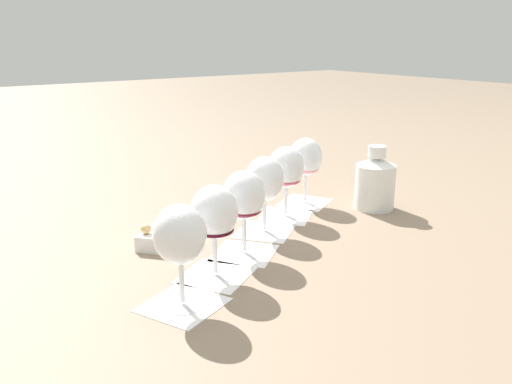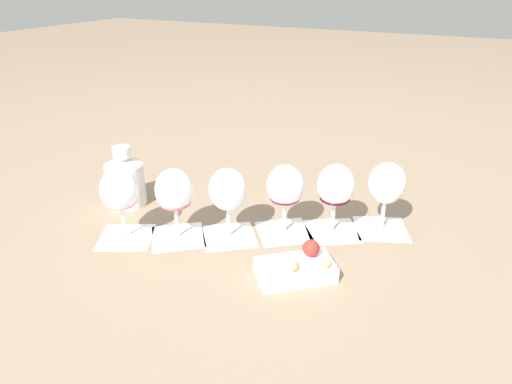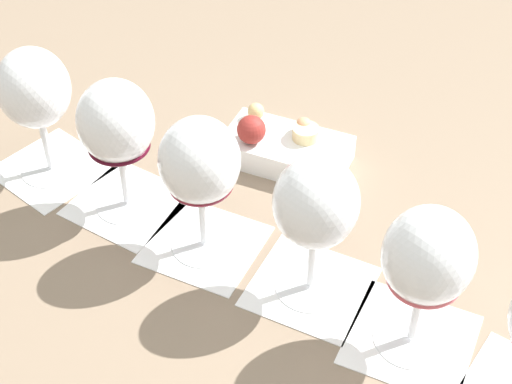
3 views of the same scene
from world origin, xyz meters
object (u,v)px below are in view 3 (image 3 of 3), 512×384
at_px(wine_glass_2, 316,209).
at_px(wine_glass_3, 200,168).
at_px(wine_glass_4, 117,127).
at_px(wine_glass_1, 427,262).
at_px(snack_dish, 283,147).
at_px(wine_glass_5, 35,94).

relative_size(wine_glass_2, wine_glass_3, 1.00).
bearing_deg(wine_glass_2, wine_glass_4, 31.98).
bearing_deg(wine_glass_3, wine_glass_4, 28.27).
bearing_deg(wine_glass_4, wine_glass_1, -149.32).
height_order(wine_glass_1, snack_dish, wine_glass_1).
xyz_separation_m(wine_glass_3, snack_dish, (0.09, -0.15, -0.09)).
distance_m(wine_glass_3, snack_dish, 0.20).
relative_size(wine_glass_1, wine_glass_4, 1.00).
height_order(wine_glass_4, snack_dish, wine_glass_4).
height_order(wine_glass_1, wine_glass_4, same).
bearing_deg(wine_glass_4, wine_glass_2, -148.02).
bearing_deg(wine_glass_4, wine_glass_5, 31.86).
distance_m(wine_glass_1, snack_dish, 0.32).
xyz_separation_m(wine_glass_1, snack_dish, (0.30, -0.02, -0.09)).
bearing_deg(wine_glass_5, snack_dish, -112.63).
bearing_deg(wine_glass_4, wine_glass_3, -151.73).
bearing_deg(wine_glass_3, wine_glass_2, -144.75).
xyz_separation_m(wine_glass_1, wine_glass_3, (0.21, 0.13, -0.00)).
distance_m(wine_glass_3, wine_glass_5, 0.23).
xyz_separation_m(wine_glass_2, wine_glass_3, (0.11, 0.07, 0.00)).
bearing_deg(wine_glass_5, wine_glass_1, -149.03).
xyz_separation_m(wine_glass_4, wine_glass_5, (0.10, 0.06, -0.00)).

